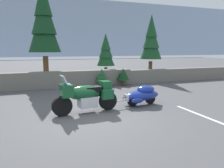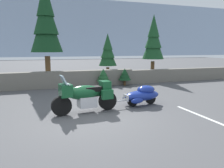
{
  "view_description": "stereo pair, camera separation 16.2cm",
  "coord_description": "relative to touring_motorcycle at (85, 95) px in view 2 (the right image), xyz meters",
  "views": [
    {
      "loc": [
        -1.61,
        -6.43,
        2.16
      ],
      "look_at": [
        1.17,
        1.2,
        0.85
      ],
      "focal_mm": 35.04,
      "sensor_mm": 36.0,
      "label": 1
    },
    {
      "loc": [
        -1.46,
        -6.49,
        2.16
      ],
      "look_at": [
        1.17,
        1.2,
        0.85
      ],
      "focal_mm": 35.04,
      "sensor_mm": 36.0,
      "label": 2
    }
  ],
  "objects": [
    {
      "name": "pine_sapling_farther",
      "position": [
        2.05,
        4.75,
        0.03
      ],
      "size": [
        0.77,
        0.77,
        1.04
      ],
      "color": "brown",
      "rests_on": "ground"
    },
    {
      "name": "car_shaped_trailer",
      "position": [
        2.29,
        0.3,
        -0.21
      ],
      "size": [
        2.23,
        0.91,
        0.76
      ],
      "color": "black",
      "rests_on": "ground"
    },
    {
      "name": "pine_sapling_near",
      "position": [
        3.41,
        4.83,
        0.01
      ],
      "size": [
        0.77,
        0.77,
        1.02
      ],
      "color": "brown",
      "rests_on": "ground"
    },
    {
      "name": "ground_plane",
      "position": [
        -0.02,
        -0.65,
        -0.62
      ],
      "size": [
        80.0,
        80.0,
        0.0
      ],
      "primitive_type": "plane",
      "color": "#4C4C4F"
    },
    {
      "name": "distant_ridgeline",
      "position": [
        -0.02,
        95.27,
        7.38
      ],
      "size": [
        240.0,
        80.0,
        16.0
      ],
      "primitive_type": "cube",
      "color": "#8C9EB7",
      "rests_on": "ground"
    },
    {
      "name": "pine_tree_secondary",
      "position": [
        6.15,
        6.42,
        2.19
      ],
      "size": [
        1.49,
        1.49,
        4.49
      ],
      "color": "brown",
      "rests_on": "ground"
    },
    {
      "name": "stone_guard_wall",
      "position": [
        -0.46,
        5.28,
        -0.19
      ],
      "size": [
        24.0,
        0.61,
        0.92
      ],
      "color": "slate",
      "rests_on": "ground"
    },
    {
      "name": "pine_tree_far_right",
      "position": [
        3.04,
        6.99,
        1.37
      ],
      "size": [
        1.22,
        1.22,
        3.18
      ],
      "color": "brown",
      "rests_on": "ground"
    },
    {
      "name": "pine_tree_tall",
      "position": [
        -0.91,
        6.16,
        3.16
      ],
      "size": [
        1.81,
        1.81,
        6.04
      ],
      "color": "brown",
      "rests_on": "ground"
    },
    {
      "name": "parking_stripe_marker",
      "position": [
        3.48,
        -2.15,
        -0.62
      ],
      "size": [
        0.12,
        3.6,
        0.01
      ],
      "primitive_type": "cube",
      "color": "silver",
      "rests_on": "ground"
    },
    {
      "name": "touring_motorcycle",
      "position": [
        0.0,
        0.0,
        0.0
      ],
      "size": [
        2.31,
        0.92,
        1.33
      ],
      "color": "black",
      "rests_on": "ground"
    }
  ]
}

